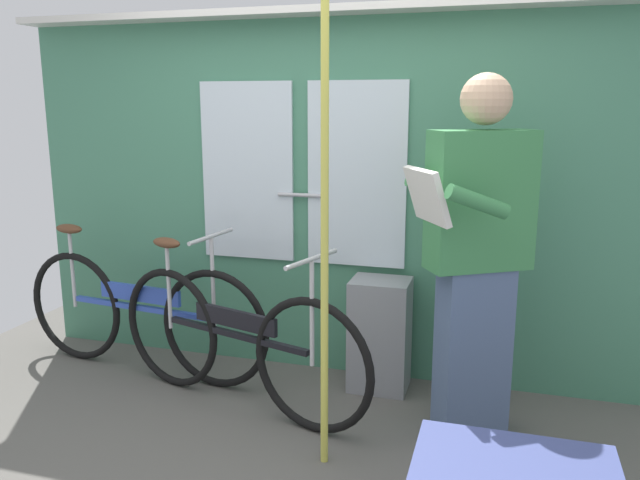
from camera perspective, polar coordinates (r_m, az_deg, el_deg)
ground_plane at (r=3.14m, az=-5.32°, el=-20.46°), size 5.04×4.15×0.04m
train_door_wall at (r=3.89m, az=1.15°, el=4.48°), size 4.04×0.28×2.20m
bicycle_near_door at (r=3.59m, az=-7.64°, el=-8.96°), size 1.68×0.63×0.93m
bicycle_leaning_behind at (r=4.15m, az=-15.83°, el=-6.34°), size 1.79×0.44×0.94m
passenger_reading_newspaper at (r=3.17m, az=13.84°, el=-1.17°), size 0.65×0.60×1.81m
trash_bin_by_wall at (r=3.81m, az=5.38°, el=-8.43°), size 0.34×0.28×0.67m
handrail_pole at (r=2.81m, az=0.41°, el=-0.00°), size 0.04×0.04×2.16m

